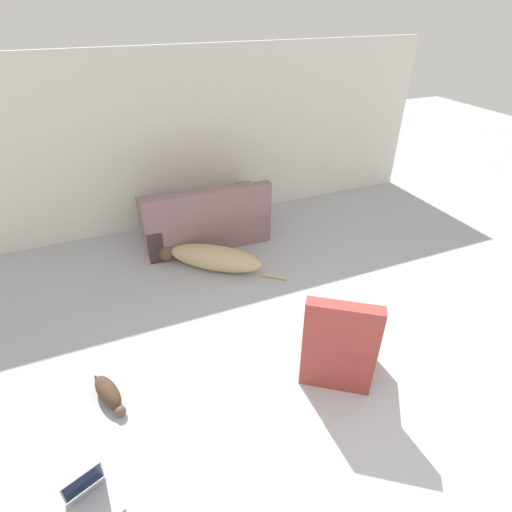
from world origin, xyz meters
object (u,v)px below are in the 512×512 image
at_px(laptop_open, 89,494).
at_px(side_chair, 338,345).
at_px(couch, 204,221).
at_px(cat, 109,393).
at_px(dog, 211,257).

relative_size(laptop_open, side_chair, 0.44).
relative_size(couch, cat, 3.06).
relative_size(couch, side_chair, 1.84).
height_order(cat, laptop_open, laptop_open).
xyz_separation_m(couch, dog, (-0.13, -0.73, -0.13)).
xyz_separation_m(couch, cat, (-1.54, -2.30, -0.20)).
bearing_deg(couch, laptop_open, 62.12).
bearing_deg(laptop_open, couch, 39.61).
relative_size(couch, laptop_open, 4.22).
xyz_separation_m(dog, side_chair, (0.56, -2.04, 0.17)).
xyz_separation_m(cat, laptop_open, (-0.20, -0.81, 0.01)).
height_order(laptop_open, side_chair, side_chair).
relative_size(cat, laptop_open, 1.38).
height_order(cat, side_chair, side_chair).
bearing_deg(laptop_open, dog, 34.81).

